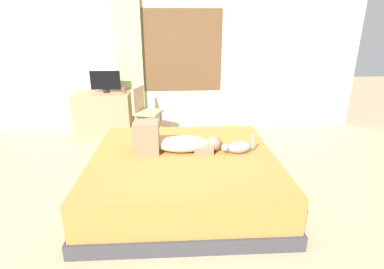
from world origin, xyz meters
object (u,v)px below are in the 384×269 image
at_px(bed, 184,175).
at_px(tv_monitor, 105,81).
at_px(cat, 238,147).
at_px(desk, 104,114).
at_px(person_lying, 173,142).
at_px(cup, 124,90).
at_px(chair_by_desk, 144,109).

height_order(bed, tv_monitor, tv_monitor).
height_order(cat, desk, desk).
height_order(person_lying, cup, person_lying).
distance_m(bed, chair_by_desk, 1.90).
distance_m(person_lying, desk, 2.26).
distance_m(tv_monitor, chair_by_desk, 0.78).
xyz_separation_m(cat, chair_by_desk, (-1.15, 1.79, -0.05)).
distance_m(cat, cup, 2.45).
height_order(desk, cup, cup).
bearing_deg(cup, person_lying, -66.53).
distance_m(bed, cat, 0.65).
height_order(bed, person_lying, person_lying).
xyz_separation_m(desk, chair_by_desk, (0.69, -0.21, 0.14)).
height_order(cup, chair_by_desk, chair_by_desk).
relative_size(person_lying, chair_by_desk, 1.09).
bearing_deg(person_lying, tv_monitor, 119.72).
bearing_deg(desk, cup, -10.16).
bearing_deg(tv_monitor, desk, 180.00).
xyz_separation_m(person_lying, chair_by_desk, (-0.47, 1.70, -0.09)).
height_order(person_lying, chair_by_desk, chair_by_desk).
relative_size(bed, tv_monitor, 4.08).
height_order(desk, chair_by_desk, chair_by_desk).
xyz_separation_m(tv_monitor, cup, (0.29, -0.06, -0.14)).
relative_size(desk, cup, 10.73).
bearing_deg(cat, cup, 127.37).
bearing_deg(cup, desk, 169.84).
bearing_deg(desk, bed, -57.67).
relative_size(desk, chair_by_desk, 1.05).
height_order(tv_monitor, chair_by_desk, tv_monitor).
bearing_deg(desk, tv_monitor, 0.00).
relative_size(person_lying, tv_monitor, 1.95).
bearing_deg(tv_monitor, chair_by_desk, -19.04).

